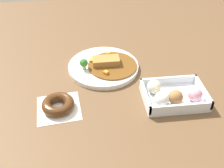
# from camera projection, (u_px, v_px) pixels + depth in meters

# --- Properties ---
(ground_plane) EXTENTS (1.60, 1.60, 0.00)m
(ground_plane) POSITION_uv_depth(u_px,v_px,m) (112.00, 70.00, 1.01)
(ground_plane) COLOR brown
(curry_plate) EXTENTS (0.28, 0.28, 0.06)m
(curry_plate) POSITION_uv_depth(u_px,v_px,m) (104.00, 66.00, 1.01)
(curry_plate) COLOR white
(curry_plate) RESTS_ON ground_plane
(donut_box) EXTENTS (0.21, 0.15, 0.06)m
(donut_box) POSITION_uv_depth(u_px,v_px,m) (173.00, 96.00, 0.85)
(donut_box) COLOR silver
(donut_box) RESTS_ON ground_plane
(chocolate_ring_donut) EXTENTS (0.15, 0.15, 0.03)m
(chocolate_ring_donut) POSITION_uv_depth(u_px,v_px,m) (58.00, 105.00, 0.83)
(chocolate_ring_donut) COLOR white
(chocolate_ring_donut) RESTS_ON ground_plane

